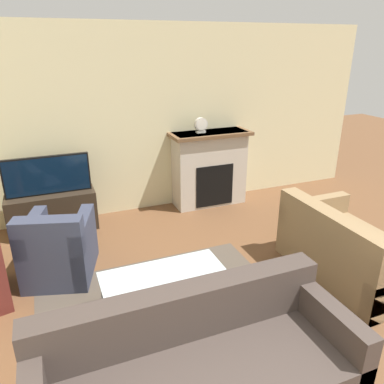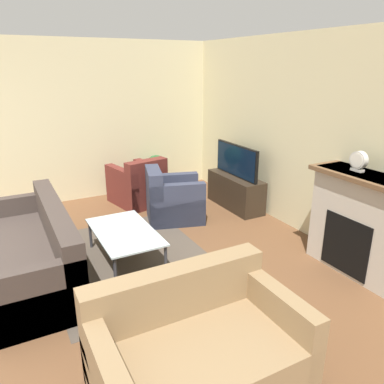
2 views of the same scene
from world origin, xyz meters
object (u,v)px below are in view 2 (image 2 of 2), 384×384
object	(u,v)px
tv	(236,161)
potted_plant	(156,170)
couch_loveseat	(196,352)
armchair_accent	(172,201)
armchair_by_window	(138,187)
couch_sectional	(32,254)
mantel_clock	(359,161)
coffee_table	(125,233)

from	to	relation	value
tv	potted_plant	distance (m)	1.61
tv	couch_loveseat	distance (m)	3.81
armchair_accent	couch_loveseat	bearing A→B (deg)	174.54
tv	armchair_by_window	xyz separation A→B (m)	(-0.92, -1.38, -0.50)
tv	potted_plant	world-z (taller)	tv
couch_sectional	armchair_accent	size ratio (longest dim) A/B	2.22
mantel_clock	coffee_table	bearing A→B (deg)	-119.98
coffee_table	potted_plant	distance (m)	2.58
armchair_by_window	armchair_accent	distance (m)	0.96
armchair_accent	mantel_clock	bearing A→B (deg)	-134.08
couch_sectional	potted_plant	size ratio (longest dim) A/B	3.04
couch_loveseat	potted_plant	size ratio (longest dim) A/B	2.09
tv	armchair_accent	distance (m)	1.27
couch_sectional	mantel_clock	size ratio (longest dim) A/B	9.57
tv	armchair_by_window	size ratio (longest dim) A/B	1.09
tv	couch_sectional	distance (m)	3.38
coffee_table	mantel_clock	distance (m)	2.80
tv	armchair_by_window	world-z (taller)	tv
armchair_accent	mantel_clock	xyz separation A→B (m)	(2.21, 1.24, 0.98)
potted_plant	mantel_clock	bearing A→B (deg)	15.08
armchair_by_window	coffee_table	distance (m)	2.00
couch_loveseat	mantel_clock	xyz separation A→B (m)	(-0.73, 2.43, 0.99)
couch_sectional	coffee_table	distance (m)	1.04
couch_loveseat	armchair_accent	size ratio (longest dim) A/B	1.52
tv	potted_plant	xyz separation A→B (m)	(-1.30, -0.87, -0.36)
tv	couch_loveseat	xyz separation A→B (m)	(2.95, -2.35, -0.51)
couch_loveseat	coffee_table	distance (m)	2.06
couch_sectional	couch_loveseat	size ratio (longest dim) A/B	1.46
coffee_table	mantel_clock	bearing A→B (deg)	60.02
couch_loveseat	potted_plant	world-z (taller)	couch_loveseat
armchair_by_window	mantel_clock	distance (m)	3.60
armchair_by_window	armchair_accent	bearing A→B (deg)	91.02
couch_loveseat	mantel_clock	world-z (taller)	mantel_clock
tv	couch_loveseat	bearing A→B (deg)	-38.58
armchair_by_window	couch_sectional	bearing A→B (deg)	30.43
coffee_table	tv	bearing A→B (deg)	112.03
tv	mantel_clock	world-z (taller)	mantel_clock
couch_sectional	armchair_by_window	world-z (taller)	same
armchair_accent	tv	bearing A→B (deg)	-72.86
couch_loveseat	armchair_accent	bearing A→B (deg)	68.03
couch_loveseat	armchair_by_window	distance (m)	3.99
armchair_accent	coffee_table	size ratio (longest dim) A/B	0.84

